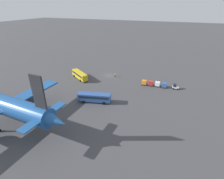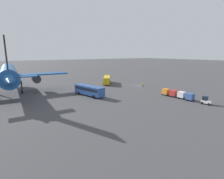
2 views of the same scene
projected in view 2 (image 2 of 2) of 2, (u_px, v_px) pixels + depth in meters
ground_plane at (138, 85)px, 71.69m from camera, size 600.00×600.00×0.00m
airplane at (9, 74)px, 56.08m from camera, size 43.12×36.62×17.08m
shuttle_bus_near at (107, 79)px, 75.27m from camera, size 10.48×8.16×3.10m
shuttle_bus_far at (89, 90)px, 53.71m from camera, size 11.43×5.37×3.12m
baggage_tug at (206, 101)px, 44.97m from camera, size 2.55×1.91×2.10m
worker_person at (143, 85)px, 68.50m from camera, size 0.38×0.38×1.74m
cargo_cart_blue at (190, 97)px, 48.10m from camera, size 2.04×1.74×2.06m
cargo_cart_white at (182, 95)px, 50.30m from camera, size 2.04×1.74×2.06m
cargo_cart_red at (173, 93)px, 52.37m from camera, size 2.04×1.74×2.06m
cargo_cart_orange at (166, 92)px, 54.42m from camera, size 2.04×1.74×2.06m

